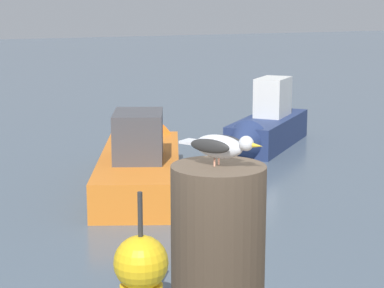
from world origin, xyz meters
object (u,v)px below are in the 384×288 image
Objects in this scene: seagull at (220,145)px; boat_navy at (264,129)px; channel_buoy at (141,273)px; boat_orange at (142,157)px.

seagull reaches higher than boat_navy.
boat_orange is at bearing 66.78° from channel_buoy.
seagull is at bearing -110.97° from boat_orange.
boat_orange is 5.76m from channel_buoy.
seagull is at bearing -124.12° from boat_navy.
seagull is 0.07× the size of boat_orange.
boat_orange is at bearing 69.03° from seagull.
seagull is at bearing -107.52° from channel_buoy.
seagull is 0.27× the size of channel_buoy.
boat_navy is (3.42, 1.18, 0.06)m from boat_orange.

